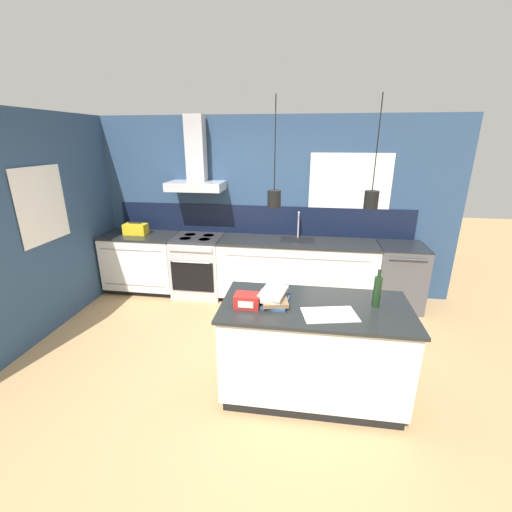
% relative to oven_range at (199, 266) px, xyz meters
% --- Properties ---
extents(ground_plane, '(16.00, 16.00, 0.00)m').
position_rel_oven_range_xyz_m(ground_plane, '(0.92, -1.69, -0.46)').
color(ground_plane, tan).
rests_on(ground_plane, ground).
extents(wall_back, '(5.60, 2.34, 2.60)m').
position_rel_oven_range_xyz_m(wall_back, '(0.86, 0.31, 0.90)').
color(wall_back, navy).
rests_on(wall_back, ground_plane).
extents(wall_left, '(0.08, 3.80, 2.60)m').
position_rel_oven_range_xyz_m(wall_left, '(-1.51, -0.99, 0.85)').
color(wall_left, navy).
rests_on(wall_left, ground_plane).
extents(counter_run_left, '(1.10, 0.64, 0.91)m').
position_rel_oven_range_xyz_m(counter_run_left, '(-0.90, 0.01, 0.01)').
color(counter_run_left, black).
rests_on(counter_run_left, ground_plane).
extents(counter_run_sink, '(2.24, 0.64, 1.30)m').
position_rel_oven_range_xyz_m(counter_run_sink, '(1.47, 0.01, 0.01)').
color(counter_run_sink, black).
rests_on(counter_run_sink, ground_plane).
extents(oven_range, '(0.72, 0.66, 0.91)m').
position_rel_oven_range_xyz_m(oven_range, '(0.00, 0.00, 0.00)').
color(oven_range, '#B5B5BA').
rests_on(oven_range, ground_plane).
extents(dishwasher, '(0.63, 0.65, 0.91)m').
position_rel_oven_range_xyz_m(dishwasher, '(2.90, 0.00, -0.00)').
color(dishwasher, '#4C4C51').
rests_on(dishwasher, ground_plane).
extents(kitchen_island, '(1.65, 0.82, 0.91)m').
position_rel_oven_range_xyz_m(kitchen_island, '(1.70, -1.95, 0.00)').
color(kitchen_island, black).
rests_on(kitchen_island, ground_plane).
extents(bottle_on_island, '(0.07, 0.07, 0.34)m').
position_rel_oven_range_xyz_m(bottle_on_island, '(2.21, -1.89, 0.60)').
color(bottle_on_island, '#193319').
rests_on(bottle_on_island, kitchen_island).
extents(book_stack, '(0.28, 0.37, 0.12)m').
position_rel_oven_range_xyz_m(book_stack, '(1.33, -1.96, 0.51)').
color(book_stack, '#335684').
rests_on(book_stack, kitchen_island).
extents(red_supply_box, '(0.22, 0.16, 0.12)m').
position_rel_oven_range_xyz_m(red_supply_box, '(1.11, -2.07, 0.51)').
color(red_supply_box, red).
rests_on(red_supply_box, kitchen_island).
extents(paper_pile, '(0.49, 0.36, 0.01)m').
position_rel_oven_range_xyz_m(paper_pile, '(1.81, -2.11, 0.46)').
color(paper_pile, silver).
rests_on(paper_pile, kitchen_island).
extents(yellow_toolbox, '(0.34, 0.18, 0.19)m').
position_rel_oven_range_xyz_m(yellow_toolbox, '(-0.96, 0.00, 0.54)').
color(yellow_toolbox, gold).
rests_on(yellow_toolbox, counter_run_left).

